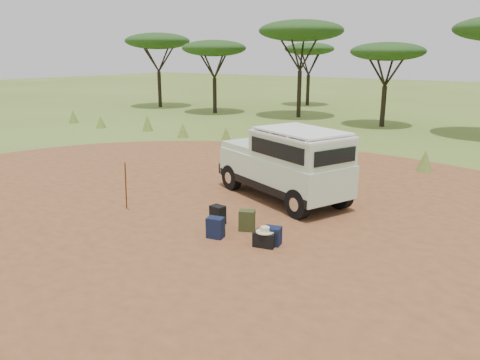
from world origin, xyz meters
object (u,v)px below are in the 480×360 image
Objects in this scene: safari_vehicle at (286,165)px; backpack_navy at (215,228)px; hard_case at (265,239)px; walking_staff at (126,186)px; backpack_olive at (247,221)px; backpack_black at (218,215)px; duffel_navy at (273,236)px.

backpack_navy is (0.18, -3.53, -0.79)m from safari_vehicle.
safari_vehicle is at bearing 79.50° from backpack_navy.
safari_vehicle reaches higher than hard_case.
hard_case is (4.35, 0.16, -0.54)m from walking_staff.
walking_staff is 2.90× the size of backpack_olive.
backpack_black is 0.94× the size of backpack_olive.
backpack_black is 0.91m from backpack_navy.
safari_vehicle is at bearing 88.39° from backpack_black.
backpack_navy is at bearing -175.50° from duffel_navy.
backpack_navy is 1.04× the size of hard_case.
walking_staff is at bearing 166.78° from backpack_olive.
backpack_olive is at bearing 9.37° from backpack_black.
backpack_olive is at bearing 54.26° from backpack_navy.
duffel_navy is at bearing 47.73° from hard_case.
backpack_navy is at bearing -65.87° from safari_vehicle.
backpack_olive reaches higher than duffel_navy.
backpack_navy is 0.97× the size of backpack_olive.
duffel_navy is at bearing -43.38° from safari_vehicle.
walking_staff is 4.38m from hard_case.
duffel_navy is at bearing -49.50° from walking_staff.
safari_vehicle reaches higher than backpack_black.
backpack_olive is (0.85, 0.06, 0.02)m from backpack_black.
safari_vehicle is at bearing 75.72° from backpack_olive.
hard_case is at bearing -51.66° from walking_staff.
backpack_navy reaches higher than backpack_black.
backpack_navy is 0.87m from backpack_olive.
walking_staff reaches higher than backpack_navy.
walking_staff is 4.48m from duffel_navy.
walking_staff is 3.58m from backpack_olive.
duffel_navy is (1.48, -3.11, -0.83)m from safari_vehicle.
safari_vehicle reaches higher than backpack_navy.
backpack_olive is 1.23× the size of duffel_navy.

